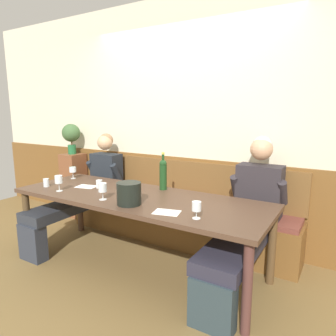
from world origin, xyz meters
The scene contains 19 objects.
ground_plane centered at (0.00, 0.00, -0.01)m, with size 6.80×6.80×0.02m, color brown.
room_wall_back centered at (0.00, 1.09, 1.40)m, with size 6.80×0.08×2.80m, color beige.
wood_wainscot_panel centered at (0.00, 1.04, 0.49)m, with size 6.80×0.03×0.97m, color brown.
wall_bench centered at (0.00, 0.83, 0.28)m, with size 2.82×0.42×0.94m.
dining_table centered at (0.00, 0.10, 0.66)m, with size 2.52×0.88×0.73m.
person_right_seat centered at (-1.02, 0.43, 0.60)m, with size 0.49×1.32×1.23m.
person_center_right_seat centered at (0.97, 0.45, 0.62)m, with size 0.53×1.33×1.29m.
ice_bucket centered at (0.10, -0.14, 0.83)m, with size 0.21×0.21×0.19m, color black.
wine_bottle_clear_water centered at (0.09, 0.43, 0.90)m, with size 0.08×0.08×0.38m.
wine_glass_center_rear centered at (-0.19, -0.16, 0.84)m, with size 0.08×0.08×0.15m.
wine_glass_right_end centered at (-1.10, 0.31, 0.83)m, with size 0.08×0.08×0.14m.
wine_glass_mid_right centered at (-0.78, -0.16, 0.84)m, with size 0.08×0.08×0.16m.
wine_glass_by_bottle centered at (0.75, -0.16, 0.82)m, with size 0.07×0.07×0.13m.
water_tumbler_center centered at (-0.52, 0.14, 0.77)m, with size 0.07×0.07×0.09m, color silver.
water_tumbler_right centered at (-1.04, -0.11, 0.77)m, with size 0.06×0.06×0.09m, color silver.
tasting_sheet_left_guest centered at (0.49, -0.16, 0.73)m, with size 0.21×0.15×0.00m, color white.
tasting_sheet_right_guest centered at (-0.67, 0.11, 0.73)m, with size 0.21×0.15×0.00m, color white.
corner_pedestal centered at (-1.71, 0.86, 0.46)m, with size 0.28×0.28×0.91m, color brown.
potted_plant centered at (-1.71, 0.86, 1.19)m, with size 0.25×0.25×0.43m.
Camera 1 is at (1.69, -2.15, 1.54)m, focal length 32.65 mm.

